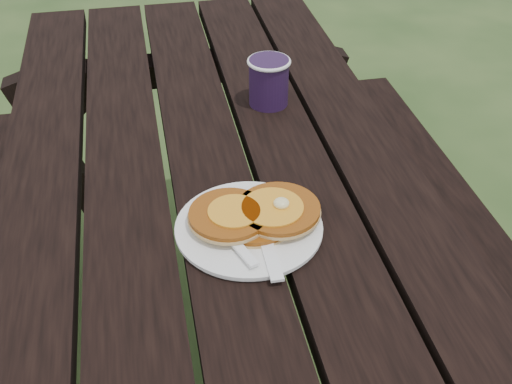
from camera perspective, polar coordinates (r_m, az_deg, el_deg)
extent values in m
cube|color=black|center=(1.11, -3.51, -1.08)|extent=(0.75, 1.80, 0.04)
cube|color=black|center=(1.47, 19.06, -7.55)|extent=(0.25, 1.80, 0.04)
cylinder|color=white|center=(1.02, -0.64, -3.24)|extent=(0.30, 0.30, 0.01)
cylinder|color=#924910|center=(1.02, -0.21, -2.37)|extent=(0.13, 0.13, 0.01)
cylinder|color=#924910|center=(1.01, -2.42, -2.04)|extent=(0.13, 0.13, 0.01)
cylinder|color=#924910|center=(1.02, 2.03, -1.56)|extent=(0.13, 0.13, 0.01)
cylinder|color=orange|center=(1.02, 1.48, -1.31)|extent=(0.10, 0.10, 0.00)
ellipsoid|color=#F4E59E|center=(1.02, 2.27, -1.01)|extent=(0.03, 0.03, 0.02)
cube|color=white|center=(0.99, 0.86, -4.28)|extent=(0.02, 0.18, 0.00)
cylinder|color=#251233|center=(1.34, 1.14, 9.76)|extent=(0.08, 0.08, 0.10)
torus|color=white|center=(1.32, 1.16, 11.53)|extent=(0.09, 0.09, 0.01)
cylinder|color=black|center=(1.32, 1.16, 11.45)|extent=(0.07, 0.07, 0.01)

